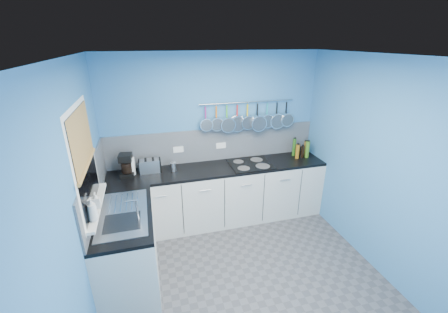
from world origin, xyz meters
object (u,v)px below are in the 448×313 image
paper_towel (131,166)px  hob (250,164)px  canister (173,167)px  coffee_maker (126,166)px  toaster (150,166)px  soap_bottle_a (92,209)px  soap_bottle_b (96,200)px

paper_towel → hob: paper_towel is taller
hob → canister: bearing=175.8°
coffee_maker → canister: 0.63m
toaster → canister: 0.32m
coffee_maker → paper_towel: bearing=44.8°
soap_bottle_a → soap_bottle_b: bearing=90.0°
canister → soap_bottle_b: bearing=-130.5°
soap_bottle_a → paper_towel: (0.30, 1.28, -0.15)m
canister → hob: size_ratio=0.20×
paper_towel → hob: size_ratio=0.41×
toaster → canister: (0.32, -0.05, -0.03)m
soap_bottle_b → toaster: size_ratio=0.60×
soap_bottle_a → toaster: soap_bottle_a is taller
soap_bottle_a → canister: (0.87, 1.25, -0.21)m
toaster → coffee_maker: bearing=-169.4°
soap_bottle_a → coffee_maker: bearing=78.7°
paper_towel → canister: (0.57, -0.03, -0.06)m
soap_bottle_b → canister: bearing=49.5°
soap_bottle_b → hob: size_ratio=0.28×
paper_towel → soap_bottle_a: bearing=-103.3°
coffee_maker → canister: coffee_maker is taller
toaster → hob: toaster is taller
soap_bottle_b → toaster: soap_bottle_b is taller
paper_towel → canister: bearing=-3.2°
paper_towel → soap_bottle_b: bearing=-106.0°
soap_bottle_b → toaster: (0.55, 1.07, -0.14)m
soap_bottle_a → hob: size_ratio=0.39×
coffee_maker → toaster: 0.32m
soap_bottle_a → paper_towel: 1.32m
soap_bottle_b → canister: soap_bottle_b is taller
coffee_maker → canister: size_ratio=2.59×
paper_towel → hob: (1.70, -0.12, -0.12)m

